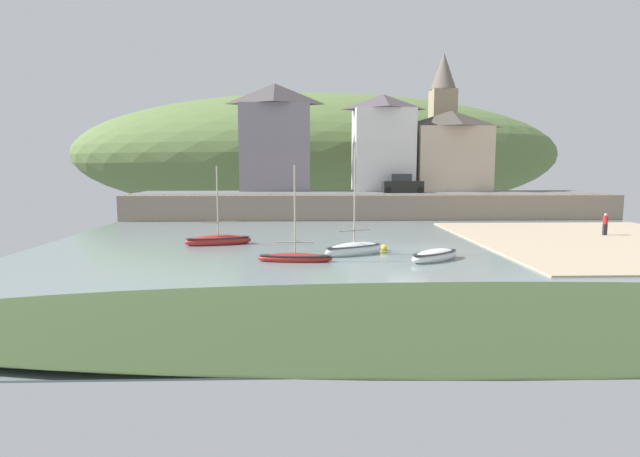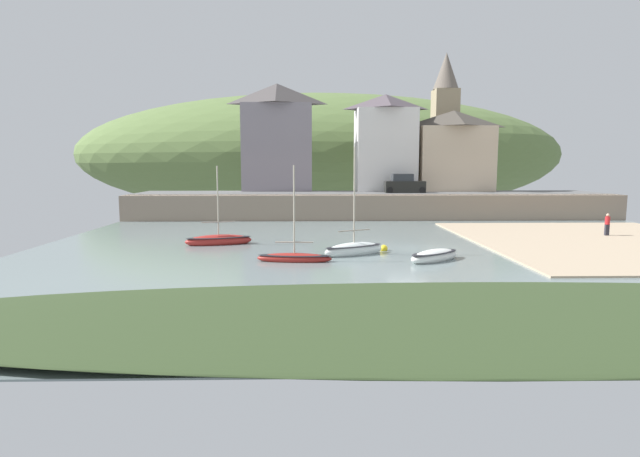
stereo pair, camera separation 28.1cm
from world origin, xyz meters
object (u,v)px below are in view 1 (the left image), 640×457
Objects in this scene: person_near_water at (605,223)px; motorboat_with_cabin at (218,240)px; waterfront_building_left at (275,137)px; church_with_spire at (442,120)px; waterfront_building_right at (451,150)px; dinghy_open_wooden at (295,257)px; sailboat_tall_mast at (354,249)px; sailboat_nearest_shore at (435,256)px; waterfront_building_centre at (383,142)px; parked_car_near_slipway at (402,185)px; mooring_buoy at (384,248)px.

motorboat_with_cabin is at bearing -173.80° from person_near_water.
church_with_spire reaches higher than waterfront_building_left.
motorboat_with_cabin is (-22.16, -27.49, -10.28)m from church_with_spire.
church_with_spire reaches higher than waterfront_building_right.
church_with_spire is at bearing 103.47° from person_near_water.
waterfront_building_right is 1.64× the size of dinghy_open_wooden.
sailboat_tall_mast is at bearing -113.07° from church_with_spire.
sailboat_tall_mast reaches higher than sailboat_nearest_shore.
church_with_spire is 2.43× the size of sailboat_tall_mast.
waterfront_building_left is 3.22× the size of sailboat_nearest_shore.
waterfront_building_left is 7.20× the size of person_near_water.
sailboat_nearest_shore is at bearing -92.98° from waterfront_building_centre.
parked_car_near_slipway is (7.23, 23.18, 2.88)m from sailboat_tall_mast.
sailboat_nearest_shore is 17.63m from person_near_water.
dinghy_open_wooden is 1.49× the size of sailboat_nearest_shore.
motorboat_with_cabin is 3.34× the size of person_near_water.
sailboat_tall_mast is 1.21× the size of dinghy_open_wooden.
parked_car_near_slipway reaches higher than person_near_water.
waterfront_building_right is 19.10× the size of mooring_buoy.
waterfront_building_centre is 28.60m from motorboat_with_cabin.
person_near_water is (22.80, 9.24, 0.75)m from dinghy_open_wooden.
sailboat_tall_mast is (6.09, -27.68, -8.01)m from waterfront_building_left.
sailboat_nearest_shore is 2.24× the size of person_near_water.
sailboat_nearest_shore is at bearing -55.34° from mooring_buoy.
motorboat_with_cabin reaches higher than person_near_water.
waterfront_building_right reaches higher than parked_car_near_slipway.
church_with_spire is 3.86× the size of parked_car_near_slipway.
waterfront_building_right is at bearing 35.37° from sailboat_nearest_shore.
church_with_spire is at bearing 11.55° from waterfront_building_left.
mooring_buoy is (-11.50, -30.27, -10.43)m from church_with_spire.
church_with_spire is at bearing 69.19° from mooring_buoy.
church_with_spire is 36.77m from motorboat_with_cabin.
sailboat_tall_mast reaches higher than parked_car_near_slipway.
church_with_spire is 39.10m from dinghy_open_wooden.
mooring_buoy is at bearing -102.82° from parked_car_near_slipway.
waterfront_building_right reaches higher than dinghy_open_wooden.
waterfront_building_left is 24.96m from motorboat_with_cabin.
church_with_spire is at bearing 54.33° from parked_car_near_slipway.
dinghy_open_wooden is 7.76m from sailboat_nearest_shore.
waterfront_building_centre is at bearing 50.89° from sailboat_tall_mast.
sailboat_nearest_shore is (-9.17, -29.62, -6.63)m from waterfront_building_right.
motorboat_with_cabin is (-12.98, 6.14, 0.03)m from sailboat_nearest_shore.
waterfront_building_centre is 25.41m from person_near_water.
sailboat_tall_mast is (-13.47, -27.68, -6.55)m from waterfront_building_right.
sailboat_tall_mast is 1.58× the size of parked_car_near_slipway.
dinghy_open_wooden reaches higher than mooring_buoy.
sailboat_nearest_shore is (-9.18, -33.62, -10.31)m from church_with_spire.
dinghy_open_wooden is at bearing -147.87° from mooring_buoy.
church_with_spire reaches higher than sailboat_tall_mast.
sailboat_tall_mast reaches higher than dinghy_open_wooden.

